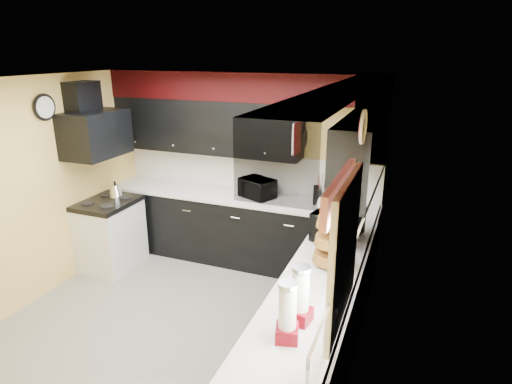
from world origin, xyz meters
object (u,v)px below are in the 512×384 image
toaster_oven (257,188)px  kettle (116,190)px  knife_block (317,196)px  utensil_crock (321,198)px  microwave (338,224)px

toaster_oven → kettle: toaster_oven is taller
kettle → knife_block: bearing=13.4°
utensil_crock → kettle: bearing=-166.7°
toaster_oven → microwave: size_ratio=0.79×
utensil_crock → knife_block: (-0.05, -0.01, 0.03)m
kettle → toaster_oven: bearing=18.2°
kettle → microwave: bearing=-5.4°
knife_block → kettle: size_ratio=1.26×
toaster_oven → utensil_crock: size_ratio=2.74×
toaster_oven → utensil_crock: bearing=27.0°
toaster_oven → knife_block: bearing=26.5°
utensil_crock → knife_block: 0.06m
utensil_crock → toaster_oven: bearing=-177.7°
microwave → toaster_oven: bearing=70.1°
toaster_oven → kettle: size_ratio=2.45×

